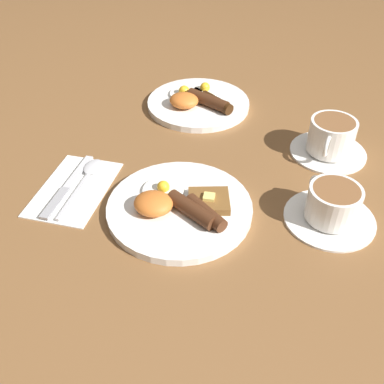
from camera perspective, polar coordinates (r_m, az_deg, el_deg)
The scene contains 8 objects.
ground_plane at distance 0.82m, azimuth -1.58°, elevation -2.44°, with size 3.00×3.00×0.00m, color brown.
breakfast_plate_near at distance 0.81m, azimuth -1.60°, elevation -1.90°, with size 0.26×0.26×0.05m.
breakfast_plate_far at distance 1.13m, azimuth 0.76°, elevation 11.34°, with size 0.25×0.25×0.05m.
teacup_near at distance 0.82m, azimuth 17.35°, elevation -1.81°, with size 0.16×0.16×0.07m.
teacup_far at distance 0.99m, azimuth 17.20°, elevation 6.39°, with size 0.16×0.16×0.08m.
napkin at distance 0.90m, azimuth -14.72°, elevation 0.46°, with size 0.13×0.20×0.01m, color white.
knife at distance 0.89m, azimuth -15.75°, elevation 0.39°, with size 0.03×0.20×0.01m.
spoon at distance 0.92m, azimuth -12.89°, elevation 2.46°, with size 0.04×0.19×0.01m.
Camera 1 is at (0.22, -0.56, 0.55)m, focal length 42.00 mm.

